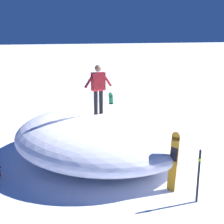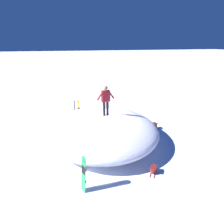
# 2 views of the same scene
# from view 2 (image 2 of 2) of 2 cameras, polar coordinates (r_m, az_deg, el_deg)

# --- Properties ---
(ground) EXTENTS (240.00, 240.00, 0.00)m
(ground) POSITION_cam_2_polar(r_m,az_deg,el_deg) (11.03, -1.64, -8.78)
(ground) COLOR white
(snow_mound) EXTENTS (9.04, 9.10, 1.62)m
(snow_mound) POSITION_cam_2_polar(r_m,az_deg,el_deg) (10.45, -3.38, -5.55)
(snow_mound) COLOR white
(snow_mound) RESTS_ON ground
(snowboarder_standing) EXTENTS (1.04, 0.28, 1.71)m
(snowboarder_standing) POSITION_cam_2_polar(r_m,az_deg,el_deg) (9.94, -2.03, 4.24)
(snowboarder_standing) COLOR black
(snowboarder_standing) RESTS_ON snow_mound
(snowboard_primary_upright) EXTENTS (0.25, 0.31, 1.75)m
(snowboard_primary_upright) POSITION_cam_2_polar(r_m,az_deg,el_deg) (13.14, -10.43, 0.40)
(snowboard_primary_upright) COLOR orange
(snowboard_primary_upright) RESTS_ON ground
(snowboard_secondary_upright) EXTENTS (0.26, 0.32, 1.62)m
(snowboard_secondary_upright) POSITION_cam_2_polar(r_m,az_deg,el_deg) (7.34, -9.05, -18.88)
(snowboard_secondary_upright) COLOR #1E8C47
(snowboard_secondary_upright) RESTS_ON ground
(backpack_near) EXTENTS (0.42, 0.59, 0.44)m
(backpack_near) POSITION_cam_2_polar(r_m,az_deg,el_deg) (12.54, 13.45, -4.30)
(backpack_near) COLOR maroon
(backpack_near) RESTS_ON ground
(backpack_far) EXTENTS (0.54, 0.61, 0.36)m
(backpack_far) POSITION_cam_2_polar(r_m,az_deg,el_deg) (8.68, 13.14, -17.47)
(backpack_far) COLOR maroon
(backpack_far) RESTS_ON ground
(trail_marker_pole) EXTENTS (0.10, 0.10, 1.49)m
(trail_marker_pole) POSITION_cam_2_polar(r_m,az_deg,el_deg) (13.89, -11.85, 0.96)
(trail_marker_pole) COLOR black
(trail_marker_pole) RESTS_ON ground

